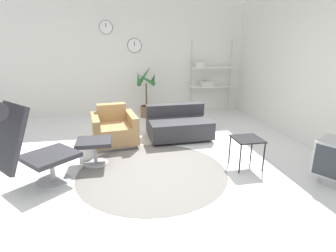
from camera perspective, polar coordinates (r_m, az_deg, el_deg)
name	(u,v)px	position (r m, az deg, el deg)	size (l,w,h in m)	color
ground_plane	(147,161)	(4.15, -4.68, -7.65)	(12.00, 12.00, 0.00)	white
wall_back	(132,59)	(6.83, -7.79, 14.28)	(12.00, 0.09, 2.80)	silver
wall_right	(326,67)	(4.99, 31.19, 10.91)	(0.06, 12.00, 2.80)	silver
round_rug	(153,172)	(3.82, -3.38, -9.89)	(2.13, 2.13, 0.01)	slate
lounge_chair	(21,139)	(3.51, -29.37, -2.53)	(1.08, 1.05, 1.21)	#BCBCC1
ottoman	(94,146)	(4.09, -15.72, -4.16)	(0.51, 0.44, 0.39)	#BCBCC1
armchair_red	(114,130)	(4.87, -11.63, -0.77)	(0.86, 0.88, 0.69)	silver
couch_low	(178,126)	(5.10, 2.28, 0.06)	(1.20, 0.87, 0.61)	black
side_table	(247,142)	(3.98, 16.86, -3.28)	(0.40, 0.40, 0.45)	black
crt_television	(336,161)	(4.03, 32.77, -6.37)	(0.62, 0.62, 0.58)	#B7B7B7
potted_plant	(146,98)	(6.53, -4.72, 6.13)	(0.49, 0.49, 1.27)	brown
shelf_unit	(208,77)	(7.02, 8.69, 10.57)	(1.14, 0.28, 1.87)	#BCBCC1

